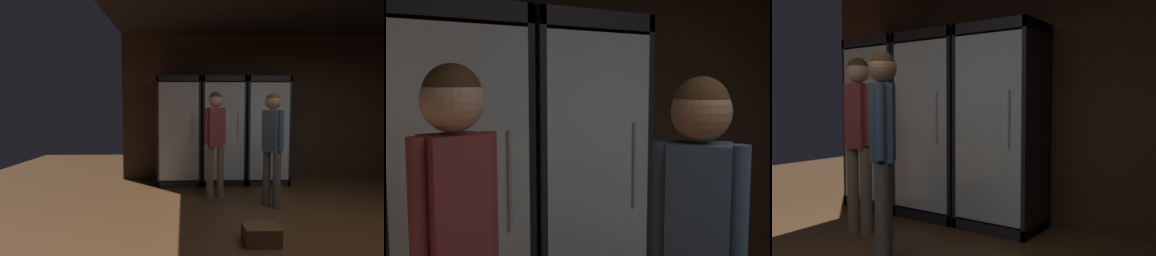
# 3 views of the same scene
# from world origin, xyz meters

# --- Properties ---
(wall_back) EXTENTS (6.00, 0.06, 2.80)m
(wall_back) POSITION_xyz_m (0.00, 3.03, 1.40)
(wall_back) COLOR #382619
(wall_back) RESTS_ON ground
(cooler_left) EXTENTS (0.77, 0.59, 1.95)m
(cooler_left) POSITION_xyz_m (-1.10, 2.74, 0.96)
(cooler_left) COLOR black
(cooler_left) RESTS_ON ground
(cooler_center) EXTENTS (0.77, 0.59, 1.95)m
(cooler_center) POSITION_xyz_m (-0.30, 2.74, 0.95)
(cooler_center) COLOR black
(cooler_center) RESTS_ON ground
(shopper_near) EXTENTS (0.32, 0.21, 1.63)m
(shopper_near) POSITION_xyz_m (-1.33, 1.83, 1.00)
(shopper_near) COLOR #72604C
(shopper_near) RESTS_ON ground
(shopper_far) EXTENTS (0.26, 0.28, 1.58)m
(shopper_far) POSITION_xyz_m (-0.59, 1.41, 0.97)
(shopper_far) COLOR #4C4C4C
(shopper_far) RESTS_ON ground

